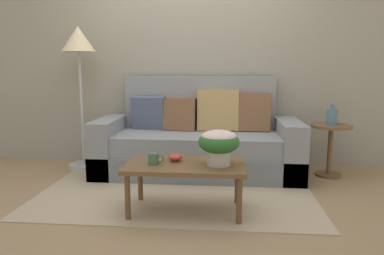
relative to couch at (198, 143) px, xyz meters
name	(u,v)px	position (x,y,z in m)	size (l,w,h in m)	color
ground_plane	(177,191)	(-0.15, -0.65, -0.34)	(14.00, 14.00, 0.00)	#997A56
wall_back	(188,45)	(-0.15, 0.46, 1.09)	(6.40, 0.12, 2.86)	gray
area_rug	(177,190)	(-0.15, -0.62, -0.33)	(2.52, 1.68, 0.01)	tan
couch	(198,143)	(0.00, 0.00, 0.00)	(2.20, 0.85, 1.06)	slate
coffee_table	(186,169)	(-0.02, -1.12, 0.02)	(0.95, 0.52, 0.40)	brown
side_table	(330,141)	(1.42, -0.01, 0.05)	(0.42, 0.42, 0.56)	brown
floor_lamp	(79,52)	(-1.37, 0.12, 1.00)	(0.38, 0.38, 1.62)	#B2B2B7
potted_plant	(219,143)	(0.24, -1.14, 0.25)	(0.32, 0.32, 0.28)	#B7B2A8
coffee_mug	(154,159)	(-0.27, -1.16, 0.11)	(0.13, 0.09, 0.09)	#3D664C
snack_bowl	(175,157)	(-0.11, -1.05, 0.10)	(0.12, 0.12, 0.06)	#B2382D
table_vase	(332,116)	(1.42, 0.00, 0.31)	(0.11, 0.11, 0.21)	slate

